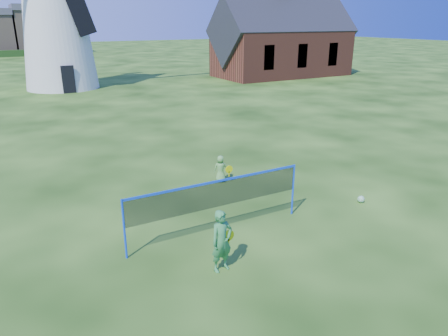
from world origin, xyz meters
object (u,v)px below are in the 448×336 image
windmill (54,11)px  player_girl (222,241)px  chapel (282,42)px  play_ball (361,199)px  player_boy (221,169)px  badminton_net (217,195)px

windmill → player_girl: size_ratio=12.30×
chapel → play_ball: 32.04m
windmill → player_boy: 25.98m
windmill → play_ball: windmill is taller
windmill → play_ball: bearing=-81.6°
windmill → chapel: bearing=-5.4°
play_ball → windmill: bearing=98.4°
badminton_net → player_girl: (-0.72, -1.55, -0.40)m
windmill → badminton_net: windmill is taller
windmill → badminton_net: size_ratio=3.62×
player_girl → player_boy: player_girl is taller
player_boy → badminton_net: bearing=81.7°
chapel → badminton_net: chapel is taller
badminton_net → player_girl: 1.76m
play_ball → chapel: bearing=58.1°
badminton_net → player_girl: size_ratio=3.40×
windmill → chapel: (21.15, -2.00, -2.80)m
player_girl → play_ball: size_ratio=6.75×
chapel → player_boy: bearing=-130.4°
play_ball → player_girl: bearing=-168.5°
chapel → player_girl: size_ratio=9.38×
badminton_net → chapel: bearing=50.7°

